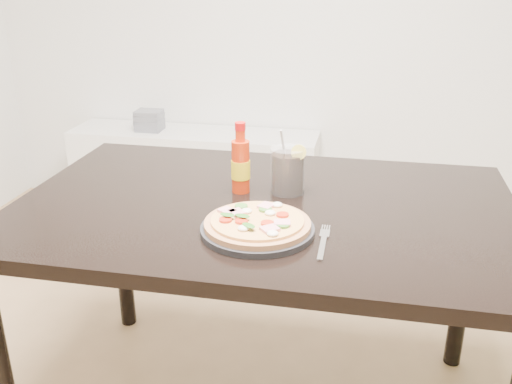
% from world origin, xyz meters
% --- Properties ---
extents(dining_table, '(1.40, 0.90, 0.75)m').
position_xyz_m(dining_table, '(-0.11, 0.56, 0.67)').
color(dining_table, black).
rests_on(dining_table, ground).
extents(plate, '(0.29, 0.29, 0.02)m').
position_xyz_m(plate, '(-0.09, 0.37, 0.76)').
color(plate, '#232326').
rests_on(plate, dining_table).
extents(pizza, '(0.27, 0.27, 0.03)m').
position_xyz_m(pizza, '(-0.09, 0.37, 0.78)').
color(pizza, tan).
rests_on(pizza, plate).
extents(hot_sauce_bottle, '(0.06, 0.06, 0.21)m').
position_xyz_m(hot_sauce_bottle, '(-0.19, 0.63, 0.83)').
color(hot_sauce_bottle, red).
rests_on(hot_sauce_bottle, dining_table).
extents(cola_cup, '(0.11, 0.10, 0.19)m').
position_xyz_m(cola_cup, '(-0.06, 0.66, 0.81)').
color(cola_cup, black).
rests_on(cola_cup, dining_table).
extents(fork, '(0.02, 0.19, 0.00)m').
position_xyz_m(fork, '(0.08, 0.35, 0.75)').
color(fork, silver).
rests_on(fork, dining_table).
extents(media_console, '(1.40, 0.34, 0.50)m').
position_xyz_m(media_console, '(-0.80, 2.07, 0.25)').
color(media_console, white).
rests_on(media_console, ground).
extents(cd_stack, '(0.14, 0.12, 0.11)m').
position_xyz_m(cd_stack, '(-1.05, 2.05, 0.56)').
color(cd_stack, slate).
rests_on(cd_stack, media_console).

